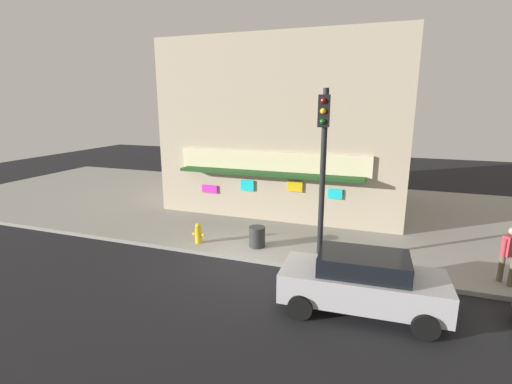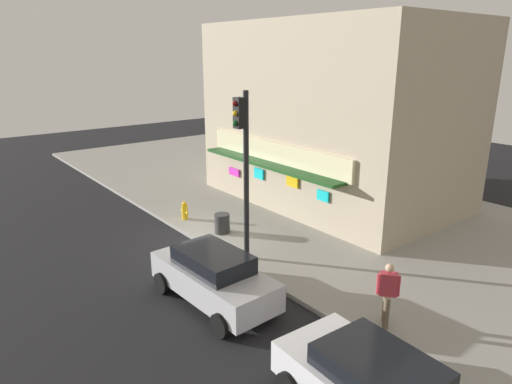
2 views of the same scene
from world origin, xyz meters
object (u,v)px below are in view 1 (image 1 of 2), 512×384
traffic_light (323,156)px  parked_car_silver (362,282)px  pedestrian (509,253)px  trash_can (257,237)px  fire_hydrant (198,233)px

traffic_light → parked_car_silver: bearing=-55.7°
pedestrian → traffic_light: bearing=-175.2°
pedestrian → trash_can: bearing=178.0°
traffic_light → parked_car_silver: traffic_light is taller
parked_car_silver → pedestrian: bearing=34.7°
trash_can → pedestrian: (7.86, -0.27, 0.58)m
parked_car_silver → traffic_light: bearing=124.3°
traffic_light → pedestrian: bearing=4.8°
fire_hydrant → trash_can: (2.23, 0.39, 0.01)m
fire_hydrant → pedestrian: 10.11m
fire_hydrant → trash_can: fire_hydrant is taller
trash_can → parked_car_silver: bearing=-36.9°
trash_can → parked_car_silver: size_ratio=0.18×
trash_can → pedestrian: size_ratio=0.44×
traffic_light → pedestrian: (5.44, 0.46, -2.63)m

